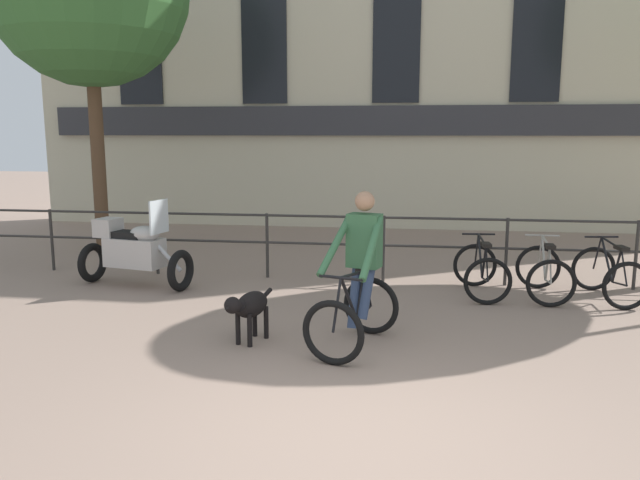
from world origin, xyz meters
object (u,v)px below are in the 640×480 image
(parked_bicycle_near_lamp, at_px, (481,271))
(parked_bicycle_mid_left, at_px, (544,273))
(cyclist_with_bike, at_px, (358,278))
(parked_bicycle_mid_right, at_px, (609,275))
(dog, at_px, (249,307))
(parked_motorcycle, at_px, (134,250))

(parked_bicycle_near_lamp, distance_m, parked_bicycle_mid_left, 0.88)
(cyclist_with_bike, bearing_deg, parked_bicycle_mid_left, 60.73)
(cyclist_with_bike, height_order, parked_bicycle_near_lamp, cyclist_with_bike)
(cyclist_with_bike, xyz_separation_m, parked_bicycle_mid_right, (3.34, 2.38, -0.41))
(dog, distance_m, parked_bicycle_mid_left, 4.44)
(dog, bearing_deg, parked_motorcycle, 156.75)
(cyclist_with_bike, distance_m, dog, 1.26)
(parked_motorcycle, bearing_deg, parked_bicycle_mid_right, -75.78)
(cyclist_with_bike, relative_size, dog, 1.98)
(parked_motorcycle, bearing_deg, cyclist_with_bike, -108.54)
(cyclist_with_bike, bearing_deg, dog, -157.47)
(dog, bearing_deg, cyclist_with_bike, 26.21)
(cyclist_with_bike, relative_size, parked_bicycle_mid_left, 1.50)
(cyclist_with_bike, relative_size, parked_bicycle_mid_right, 1.43)
(parked_bicycle_mid_right, bearing_deg, parked_bicycle_near_lamp, -7.64)
(parked_motorcycle, bearing_deg, parked_bicycle_mid_left, -75.52)
(cyclist_with_bike, relative_size, parked_motorcycle, 0.93)
(parked_motorcycle, xyz_separation_m, parked_bicycle_mid_right, (6.95, 0.21, -0.20))
(parked_bicycle_mid_right, bearing_deg, parked_bicycle_mid_left, -7.64)
(dog, xyz_separation_m, parked_bicycle_mid_left, (3.67, 2.50, -0.06))
(parked_motorcycle, height_order, parked_bicycle_near_lamp, parked_motorcycle)
(dog, xyz_separation_m, parked_bicycle_mid_right, (4.55, 2.50, -0.06))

